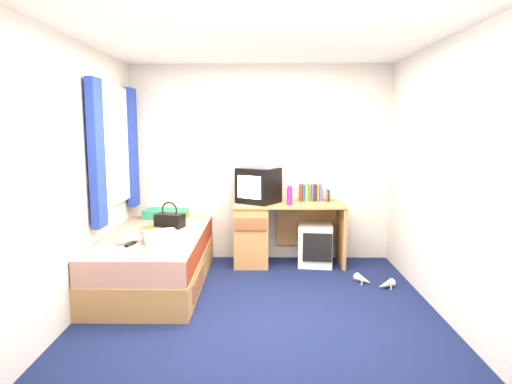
{
  "coord_description": "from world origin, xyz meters",
  "views": [
    {
      "loc": [
        0.01,
        -3.94,
        1.65
      ],
      "look_at": [
        -0.04,
        0.7,
        0.99
      ],
      "focal_mm": 32.0,
      "sensor_mm": 36.0,
      "label": 1
    }
  ],
  "objects_px": {
    "towel": "(160,237)",
    "colour_swatch_fan": "(141,247)",
    "pillow": "(165,214)",
    "water_bottle": "(127,240)",
    "pink_water_bottle": "(290,197)",
    "crt_tv": "(258,185)",
    "storage_cube": "(315,245)",
    "handbag": "(170,220)",
    "bed": "(156,259)",
    "desk": "(266,231)",
    "magazine": "(151,230)",
    "vcr": "(259,165)",
    "white_heels": "(374,282)",
    "aerosol_can": "(280,195)",
    "picture_frame": "(328,195)",
    "remote_control": "(131,244)"
  },
  "relations": [
    {
      "from": "towel",
      "to": "colour_swatch_fan",
      "type": "xyz_separation_m",
      "value": [
        -0.13,
        -0.23,
        -0.05
      ]
    },
    {
      "from": "pillow",
      "to": "water_bottle",
      "type": "height_order",
      "value": "pillow"
    },
    {
      "from": "pink_water_bottle",
      "to": "crt_tv",
      "type": "bearing_deg",
      "value": 155.04
    },
    {
      "from": "storage_cube",
      "to": "pillow",
      "type": "bearing_deg",
      "value": -177.49
    },
    {
      "from": "handbag",
      "to": "crt_tv",
      "type": "bearing_deg",
      "value": 39.81
    },
    {
      "from": "pillow",
      "to": "bed",
      "type": "bearing_deg",
      "value": -85.62
    },
    {
      "from": "desk",
      "to": "magazine",
      "type": "relative_size",
      "value": 4.64
    },
    {
      "from": "colour_swatch_fan",
      "to": "pink_water_bottle",
      "type": "bearing_deg",
      "value": 37.99
    },
    {
      "from": "handbag",
      "to": "vcr",
      "type": "bearing_deg",
      "value": 39.95
    },
    {
      "from": "desk",
      "to": "towel",
      "type": "bearing_deg",
      "value": -134.32
    },
    {
      "from": "handbag",
      "to": "white_heels",
      "type": "height_order",
      "value": "handbag"
    },
    {
      "from": "pillow",
      "to": "desk",
      "type": "relative_size",
      "value": 0.38
    },
    {
      "from": "desk",
      "to": "aerosol_can",
      "type": "bearing_deg",
      "value": 26.34
    },
    {
      "from": "pillow",
      "to": "magazine",
      "type": "bearing_deg",
      "value": -91.44
    },
    {
      "from": "aerosol_can",
      "to": "towel",
      "type": "distance_m",
      "value": 1.68
    },
    {
      "from": "crt_tv",
      "to": "white_heels",
      "type": "distance_m",
      "value": 1.71
    },
    {
      "from": "pink_water_bottle",
      "to": "handbag",
      "type": "xyz_separation_m",
      "value": [
        -1.35,
        -0.24,
        -0.23
      ]
    },
    {
      "from": "towel",
      "to": "water_bottle",
      "type": "distance_m",
      "value": 0.31
    },
    {
      "from": "bed",
      "to": "aerosol_can",
      "type": "relative_size",
      "value": 11.99
    },
    {
      "from": "pillow",
      "to": "picture_frame",
      "type": "distance_m",
      "value": 2.01
    },
    {
      "from": "water_bottle",
      "to": "remote_control",
      "type": "height_order",
      "value": "water_bottle"
    },
    {
      "from": "vcr",
      "to": "aerosol_can",
      "type": "height_order",
      "value": "vcr"
    },
    {
      "from": "aerosol_can",
      "to": "magazine",
      "type": "xyz_separation_m",
      "value": [
        -1.42,
        -0.65,
        -0.29
      ]
    },
    {
      "from": "storage_cube",
      "to": "water_bottle",
      "type": "height_order",
      "value": "water_bottle"
    },
    {
      "from": "picture_frame",
      "to": "handbag",
      "type": "distance_m",
      "value": 1.93
    },
    {
      "from": "bed",
      "to": "pink_water_bottle",
      "type": "height_order",
      "value": "pink_water_bottle"
    },
    {
      "from": "remote_control",
      "to": "pink_water_bottle",
      "type": "bearing_deg",
      "value": 42.53
    },
    {
      "from": "pink_water_bottle",
      "to": "towel",
      "type": "height_order",
      "value": "pink_water_bottle"
    },
    {
      "from": "desk",
      "to": "vcr",
      "type": "distance_m",
      "value": 0.81
    },
    {
      "from": "storage_cube",
      "to": "picture_frame",
      "type": "distance_m",
      "value": 0.62
    },
    {
      "from": "magazine",
      "to": "water_bottle",
      "type": "distance_m",
      "value": 0.57
    },
    {
      "from": "storage_cube",
      "to": "crt_tv",
      "type": "xyz_separation_m",
      "value": [
        -0.68,
        0.04,
        0.71
      ]
    },
    {
      "from": "bed",
      "to": "storage_cube",
      "type": "distance_m",
      "value": 1.89
    },
    {
      "from": "storage_cube",
      "to": "picture_frame",
      "type": "height_order",
      "value": "picture_frame"
    },
    {
      "from": "magazine",
      "to": "colour_swatch_fan",
      "type": "height_order",
      "value": "magazine"
    },
    {
      "from": "water_bottle",
      "to": "remote_control",
      "type": "relative_size",
      "value": 1.25
    },
    {
      "from": "picture_frame",
      "to": "white_heels",
      "type": "bearing_deg",
      "value": -69.15
    },
    {
      "from": "bed",
      "to": "pillow",
      "type": "xyz_separation_m",
      "value": [
        -0.06,
        0.83,
        0.33
      ]
    },
    {
      "from": "desk",
      "to": "magazine",
      "type": "distance_m",
      "value": 1.38
    },
    {
      "from": "storage_cube",
      "to": "magazine",
      "type": "xyz_separation_m",
      "value": [
        -1.84,
        -0.52,
        0.3
      ]
    },
    {
      "from": "colour_swatch_fan",
      "to": "bed",
      "type": "bearing_deg",
      "value": 89.67
    },
    {
      "from": "desk",
      "to": "vcr",
      "type": "relative_size",
      "value": 3.23
    },
    {
      "from": "magazine",
      "to": "colour_swatch_fan",
      "type": "bearing_deg",
      "value": -83.98
    },
    {
      "from": "vcr",
      "to": "handbag",
      "type": "xyz_separation_m",
      "value": [
        -0.99,
        -0.42,
        -0.58
      ]
    },
    {
      "from": "handbag",
      "to": "colour_swatch_fan",
      "type": "distance_m",
      "value": 0.89
    },
    {
      "from": "water_bottle",
      "to": "white_heels",
      "type": "relative_size",
      "value": 0.5
    },
    {
      "from": "bed",
      "to": "pink_water_bottle",
      "type": "xyz_separation_m",
      "value": [
        1.44,
        0.57,
        0.58
      ]
    },
    {
      "from": "towel",
      "to": "pink_water_bottle",
      "type": "bearing_deg",
      "value": 34.38
    },
    {
      "from": "pink_water_bottle",
      "to": "water_bottle",
      "type": "distance_m",
      "value": 1.9
    },
    {
      "from": "bed",
      "to": "water_bottle",
      "type": "bearing_deg",
      "value": -114.38
    }
  ]
}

